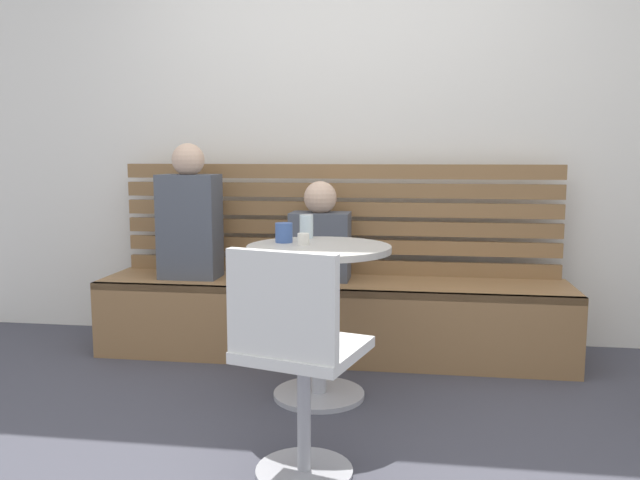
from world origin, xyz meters
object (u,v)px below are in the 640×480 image
white_chair (296,356)px  person_child_left (320,237)px  cup_mug_blue (284,233)px  cup_espresso_small (303,239)px  cup_glass_tall (306,226)px  cafe_table (319,292)px  person_adult (190,218)px  booth_bench (331,318)px

white_chair → person_child_left: 1.53m
cup_mug_blue → cup_espresso_small: size_ratio=1.70×
cup_glass_tall → cup_mug_blue: cup_glass_tall is taller
cafe_table → cup_glass_tall: (-0.10, 0.26, 0.28)m
white_chair → cup_mug_blue: bearing=104.1°
white_chair → cup_glass_tall: cup_glass_tall is taller
person_adult → person_child_left: 0.78m
booth_bench → cup_espresso_small: 0.85m
booth_bench → cup_mug_blue: size_ratio=28.42×
white_chair → person_child_left: person_child_left is taller
booth_bench → white_chair: bearing=-87.5°
person_child_left → person_adult: bearing=-176.3°
person_child_left → cup_mug_blue: 0.63m
booth_bench → person_child_left: (-0.07, 0.04, 0.47)m
person_child_left → white_chair: bearing=-84.8°
booth_bench → cafe_table: (0.03, -0.66, 0.30)m
white_chair → person_child_left: (-0.14, 1.51, 0.23)m
person_adult → cup_espresso_small: size_ratio=14.10×
booth_bench → person_adult: size_ratio=3.42×
cafe_table → white_chair: white_chair is taller
cup_espresso_small → booth_bench: bearing=85.5°
cup_glass_tall → cup_espresso_small: size_ratio=2.14×
booth_bench → cafe_table: cafe_table is taller
white_chair → person_adult: size_ratio=1.08×
cafe_table → person_child_left: person_child_left is taller
booth_bench → person_child_left: person_child_left is taller
person_child_left → cup_mug_blue: (-0.09, -0.61, 0.10)m
cup_mug_blue → cafe_table: bearing=-24.1°
cup_glass_tall → cafe_table: bearing=-68.3°
cafe_table → cup_espresso_small: (-0.08, 0.01, 0.25)m
white_chair → person_adult: 1.75m
cafe_table → white_chair: bearing=-87.2°
white_chair → person_adult: (-0.90, 1.46, 0.33)m
person_adult → cup_espresso_small: 1.01m
person_adult → person_child_left: (0.77, 0.05, -0.11)m
cafe_table → white_chair: (0.04, -0.81, -0.05)m
booth_bench → person_child_left: 0.48m
person_adult → cup_mug_blue: size_ratio=8.31×
cafe_table → cup_mug_blue: cup_mug_blue is taller
white_chair → cup_espresso_small: size_ratio=15.18×
white_chair → cup_mug_blue: size_ratio=8.95×
person_adult → cup_espresso_small: bearing=-38.8°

